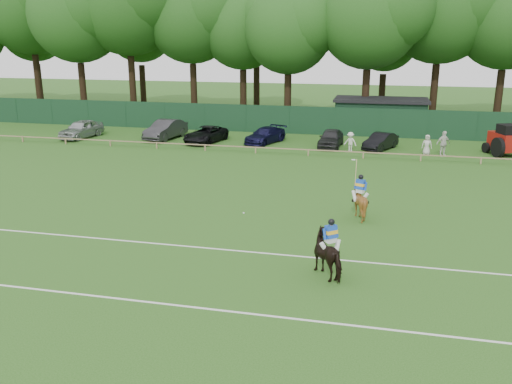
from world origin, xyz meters
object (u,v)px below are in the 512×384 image
(sedan_silver, at_px, (81,129))
(hatch_grey, at_px, (331,138))
(estate_black, at_px, (381,141))
(spectator_left, at_px, (350,142))
(sedan_navy, at_px, (265,135))
(spectator_mid, at_px, (443,144))
(tractor, at_px, (505,141))
(utility_shed, at_px, (380,115))
(sedan_grey, at_px, (166,130))
(suv_black, at_px, (206,134))
(spectator_right, at_px, (427,145))
(polo_ball, at_px, (244,213))
(horse_dark, at_px, (330,254))
(horse_chestnut, at_px, (360,202))

(sedan_silver, height_order, hatch_grey, sedan_silver)
(sedan_silver, bearing_deg, estate_black, 9.98)
(estate_black, distance_m, spectator_left, 2.71)
(sedan_navy, xyz_separation_m, spectator_mid, (13.79, -2.10, 0.30))
(tractor, bearing_deg, sedan_navy, 156.25)
(utility_shed, bearing_deg, spectator_left, -101.79)
(sedan_silver, height_order, sedan_grey, sedan_grey)
(sedan_navy, bearing_deg, sedan_grey, -157.69)
(estate_black, xyz_separation_m, tractor, (8.91, -0.20, 0.47))
(sedan_navy, height_order, spectator_mid, spectator_mid)
(suv_black, bearing_deg, hatch_grey, 13.17)
(spectator_mid, height_order, spectator_right, spectator_mid)
(sedan_silver, bearing_deg, hatch_grey, 10.66)
(spectator_left, height_order, polo_ball, spectator_left)
(spectator_right, bearing_deg, estate_black, 163.83)
(hatch_grey, distance_m, spectator_right, 7.37)
(hatch_grey, distance_m, polo_ball, 18.14)
(sedan_navy, height_order, spectator_left, spectator_left)
(sedan_grey, xyz_separation_m, suv_black, (3.84, -0.70, -0.15))
(horse_dark, distance_m, polo_ball, 7.97)
(suv_black, distance_m, spectator_right, 17.59)
(horse_chestnut, distance_m, polo_ball, 5.72)
(spectator_mid, bearing_deg, sedan_grey, 146.65)
(sedan_grey, xyz_separation_m, spectator_left, (15.79, -1.97, -0.04))
(estate_black, height_order, utility_shed, utility_shed)
(utility_shed, bearing_deg, spectator_mid, -64.98)
(horse_chestnut, distance_m, spectator_mid, 16.48)
(spectator_left, bearing_deg, hatch_grey, 151.37)
(suv_black, xyz_separation_m, utility_shed, (14.03, 8.68, 0.88))
(hatch_grey, relative_size, spectator_mid, 2.21)
(sedan_navy, bearing_deg, spectator_mid, 12.82)
(spectator_mid, bearing_deg, horse_chestnut, -137.22)
(sedan_silver, distance_m, sedan_grey, 7.40)
(spectator_mid, bearing_deg, hatch_grey, 140.41)
(spectator_mid, bearing_deg, sedan_silver, 150.12)
(polo_ball, height_order, tractor, tractor)
(hatch_grey, bearing_deg, tractor, 1.92)
(spectator_mid, bearing_deg, estate_black, 133.02)
(horse_chestnut, bearing_deg, utility_shed, -68.04)
(horse_dark, xyz_separation_m, tractor, (10.50, 23.85, 0.28))
(horse_chestnut, xyz_separation_m, hatch_grey, (-3.03, 17.25, -0.09))
(spectator_left, xyz_separation_m, utility_shed, (2.08, 9.96, 0.77))
(sedan_grey, bearing_deg, utility_shed, 33.09)
(sedan_navy, distance_m, spectator_left, 7.38)
(spectator_right, distance_m, tractor, 5.65)
(spectator_right, bearing_deg, spectator_left, -173.16)
(estate_black, relative_size, spectator_right, 2.56)
(hatch_grey, relative_size, estate_black, 1.08)
(sedan_navy, distance_m, spectator_right, 12.81)
(sedan_grey, relative_size, spectator_left, 3.20)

